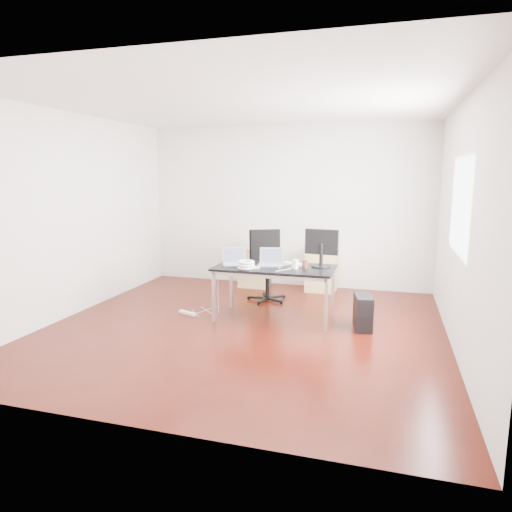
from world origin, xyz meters
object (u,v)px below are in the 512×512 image
(desk, at_px, (275,271))
(filing_cabinet_right, at_px, (322,270))
(office_chair, at_px, (266,262))
(pc_tower, at_px, (363,312))
(filing_cabinet_left, at_px, (255,266))

(desk, distance_m, filing_cabinet_right, 1.83)
(office_chair, bearing_deg, pc_tower, -57.97)
(desk, height_order, filing_cabinet_right, desk)
(filing_cabinet_left, relative_size, pc_tower, 1.56)
(filing_cabinet_right, bearing_deg, pc_tower, -66.45)
(filing_cabinet_left, bearing_deg, office_chair, -62.39)
(desk, bearing_deg, filing_cabinet_left, 114.26)
(desk, height_order, pc_tower, desk)
(desk, relative_size, filing_cabinet_right, 2.29)
(pc_tower, bearing_deg, filing_cabinet_left, 126.17)
(filing_cabinet_left, bearing_deg, desk, -65.74)
(filing_cabinet_right, bearing_deg, office_chair, -133.15)
(office_chair, relative_size, filing_cabinet_left, 1.54)
(office_chair, xyz_separation_m, filing_cabinet_left, (-0.42, 0.81, -0.26))
(desk, height_order, filing_cabinet_left, desk)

